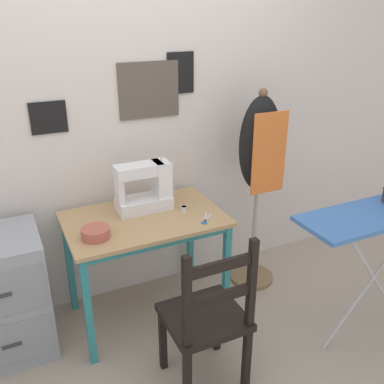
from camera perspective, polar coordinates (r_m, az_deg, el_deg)
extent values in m
plane|color=tan|center=(2.76, -3.49, -19.43)|extent=(14.00, 14.00, 0.00)
cube|color=silver|center=(2.74, -9.59, 10.37)|extent=(10.00, 0.05, 2.55)
cube|color=brown|center=(2.74, -5.75, 13.36)|extent=(0.39, 0.02, 0.34)
cube|color=black|center=(2.62, -18.59, 9.38)|extent=(0.21, 0.01, 0.18)
cube|color=black|center=(2.81, -1.54, 15.59)|extent=(0.18, 0.01, 0.26)
cube|color=tan|center=(2.60, -6.42, -3.59)|extent=(0.94, 0.61, 0.02)
cube|color=teal|center=(2.39, -4.24, -6.91)|extent=(0.86, 0.03, 0.04)
cube|color=teal|center=(2.49, -13.65, -15.42)|extent=(0.04, 0.04, 0.69)
cube|color=teal|center=(2.73, 4.58, -10.87)|extent=(0.04, 0.04, 0.69)
cube|color=teal|center=(2.92, -15.99, -9.28)|extent=(0.04, 0.04, 0.69)
cube|color=teal|center=(3.13, -0.26, -5.94)|extent=(0.04, 0.04, 0.69)
cube|color=white|center=(2.68, -6.42, -1.51)|extent=(0.33, 0.17, 0.08)
cube|color=white|center=(2.65, -4.07, 1.89)|extent=(0.09, 0.15, 0.22)
cube|color=white|center=(2.58, -7.11, 2.92)|extent=(0.29, 0.13, 0.07)
cube|color=white|center=(2.59, -9.64, 0.20)|extent=(0.04, 0.09, 0.15)
cylinder|color=#B22D2D|center=(2.67, -3.02, 2.07)|extent=(0.02, 0.06, 0.06)
cylinder|color=#99999E|center=(2.61, -4.15, 4.37)|extent=(0.01, 0.01, 0.02)
cylinder|color=#B25647|center=(2.40, -12.72, -5.33)|extent=(0.16, 0.16, 0.06)
cylinder|color=brown|center=(2.39, -12.78, -4.79)|extent=(0.13, 0.13, 0.01)
cube|color=silver|center=(2.57, 1.83, -3.37)|extent=(0.07, 0.10, 0.00)
cube|color=silver|center=(2.57, 2.18, -3.41)|extent=(0.09, 0.09, 0.00)
torus|color=#2870B7|center=(2.50, 1.68, -4.14)|extent=(0.03, 0.03, 0.01)
torus|color=#2870B7|center=(2.51, 1.57, -4.12)|extent=(0.03, 0.03, 0.01)
cylinder|color=silver|center=(2.64, -1.05, -2.26)|extent=(0.03, 0.03, 0.03)
cylinder|color=beige|center=(2.63, -1.06, -1.96)|extent=(0.04, 0.04, 0.00)
cylinder|color=beige|center=(2.65, -1.05, -2.55)|extent=(0.04, 0.04, 0.00)
cube|color=black|center=(2.29, 1.60, -16.32)|extent=(0.40, 0.38, 0.04)
cube|color=black|center=(2.49, -3.91, -19.05)|extent=(0.04, 0.04, 0.39)
cube|color=black|center=(2.60, 3.37, -16.89)|extent=(0.04, 0.04, 0.39)
cube|color=black|center=(2.28, -0.64, -23.99)|extent=(0.04, 0.04, 0.39)
cube|color=black|center=(2.40, 7.28, -21.26)|extent=(0.04, 0.04, 0.39)
cube|color=black|center=(1.96, -0.70, -14.54)|extent=(0.04, 0.04, 0.48)
cube|color=black|center=(2.10, 7.95, -11.95)|extent=(0.04, 0.04, 0.48)
cube|color=black|center=(1.94, 3.90, -9.82)|extent=(0.34, 0.02, 0.06)
cube|color=black|center=(2.04, 3.77, -13.78)|extent=(0.34, 0.02, 0.06)
cube|color=#93999E|center=(2.73, -23.79, -12.49)|extent=(0.47, 0.47, 0.74)
cube|color=gray|center=(2.44, -24.08, -12.45)|extent=(0.44, 0.01, 0.27)
cube|color=#333338|center=(2.43, -24.07, -12.58)|extent=(0.10, 0.01, 0.02)
cube|color=gray|center=(2.63, -22.88, -18.23)|extent=(0.44, 0.01, 0.27)
cube|color=#333338|center=(2.62, -22.86, -18.37)|extent=(0.10, 0.01, 0.02)
cylinder|color=#846647|center=(3.31, 7.89, -11.12)|extent=(0.32, 0.32, 0.03)
cylinder|color=#ADA89E|center=(3.09, 8.31, -4.77)|extent=(0.03, 0.03, 0.80)
ellipsoid|color=black|center=(2.86, 9.03, 6.32)|extent=(0.30, 0.21, 0.64)
sphere|color=brown|center=(2.78, 9.47, 12.92)|extent=(0.06, 0.06, 0.06)
cube|color=orange|center=(2.78, 10.27, 5.07)|extent=(0.25, 0.01, 0.54)
cylinder|color=#B7B7BC|center=(2.78, 23.04, -10.39)|extent=(0.65, 0.02, 0.85)
cylinder|color=#B7B7BC|center=(2.78, 23.04, -10.39)|extent=(0.65, 0.02, 0.85)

